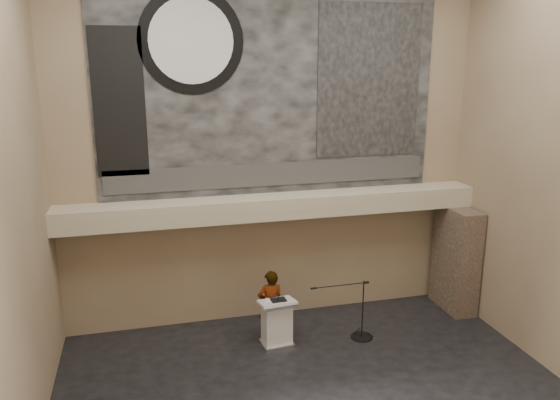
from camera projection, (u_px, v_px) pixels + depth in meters
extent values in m
cube|color=#836A53|center=(272.00, 149.00, 12.93)|extent=(10.00, 0.02, 8.50)
cube|color=#836A53|center=(460.00, 275.00, 5.44)|extent=(10.00, 0.02, 8.50)
cube|color=#836A53|center=(4.00, 206.00, 7.97)|extent=(0.02, 8.00, 8.50)
cube|color=tan|center=(276.00, 206.00, 12.88)|extent=(10.00, 0.80, 0.50)
cylinder|color=#B2893D|center=(209.00, 223.00, 12.52)|extent=(0.04, 0.04, 0.06)
cylinder|color=#B2893D|center=(351.00, 212.00, 13.37)|extent=(0.04, 0.04, 0.06)
cube|color=black|center=(272.00, 87.00, 12.54)|extent=(8.00, 0.05, 5.00)
cube|color=#2E2E2E|center=(272.00, 174.00, 13.02)|extent=(7.76, 0.02, 0.55)
cylinder|color=black|center=(191.00, 41.00, 11.81)|extent=(2.30, 0.02, 2.30)
cylinder|color=silver|center=(191.00, 41.00, 11.79)|extent=(1.84, 0.02, 1.84)
cube|color=black|center=(369.00, 81.00, 13.05)|extent=(2.60, 0.02, 3.60)
cube|color=black|center=(119.00, 103.00, 11.75)|extent=(1.10, 0.02, 3.20)
cube|color=#413328|center=(456.00, 259.00, 13.99)|extent=(0.60, 1.40, 2.70)
cube|color=silver|center=(277.00, 343.00, 12.43)|extent=(0.76, 0.60, 0.08)
cube|color=silver|center=(277.00, 322.00, 12.30)|extent=(0.66, 0.49, 0.96)
cube|color=silver|center=(277.00, 302.00, 12.15)|extent=(0.84, 0.64, 0.14)
cube|color=black|center=(279.00, 300.00, 12.13)|extent=(0.35, 0.28, 0.04)
cube|color=silver|center=(270.00, 301.00, 12.12)|extent=(0.29, 0.35, 0.00)
imported|color=white|center=(271.00, 305.00, 12.57)|extent=(0.62, 0.42, 1.66)
cylinder|color=black|center=(362.00, 337.00, 12.78)|extent=(0.52, 0.52, 0.02)
cylinder|color=black|center=(363.00, 310.00, 12.60)|extent=(0.03, 0.03, 1.41)
cylinder|color=black|center=(339.00, 286.00, 12.29)|extent=(1.34, 0.03, 0.02)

